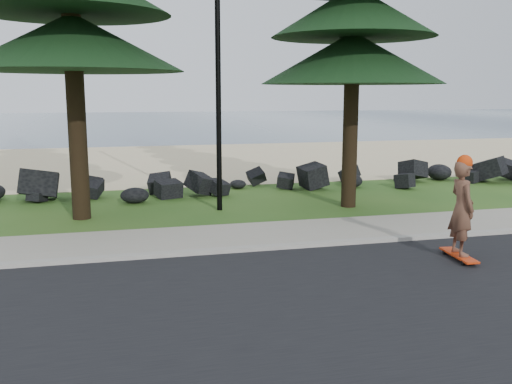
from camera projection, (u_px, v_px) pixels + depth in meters
ground at (247, 240)px, 12.08m from camera, size 160.00×160.00×0.00m
road at (322, 320)px, 7.78m from camera, size 160.00×7.00×0.02m
kerb at (258, 249)px, 11.21m from camera, size 160.00×0.20×0.10m
sidewalk at (245, 236)px, 12.26m from camera, size 160.00×2.00×0.08m
beach_sand at (174, 161)px, 25.93m from camera, size 160.00×15.00×0.01m
ocean at (138, 121)px, 60.80m from camera, size 160.00×58.00×0.01m
seawall_boulders at (205, 194)px, 17.43m from camera, size 60.00×2.40×1.10m
lamp_post at (218, 50)px, 14.42m from camera, size 0.25×0.14×8.14m
skateboarder at (462, 209)px, 10.42m from camera, size 0.47×1.07×1.95m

